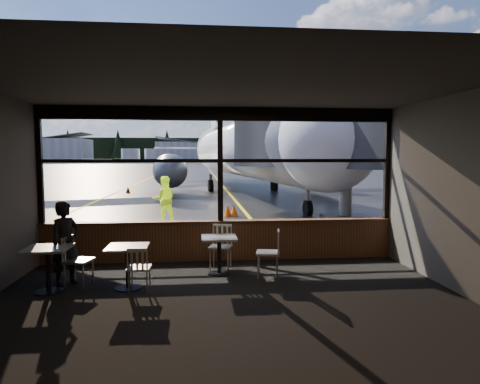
{
  "coord_description": "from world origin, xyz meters",
  "views": [
    {
      "loc": [
        -0.5,
        -9.73,
        2.39
      ],
      "look_at": [
        0.55,
        1.0,
        1.5
      ],
      "focal_mm": 32.0,
      "sensor_mm": 36.0,
      "label": 1
    }
  ],
  "objects": [
    {
      "name": "passenger",
      "position": [
        -2.95,
        -1.65,
        0.79
      ],
      "size": [
        0.66,
        0.68,
        1.58
      ],
      "primitive_type": "imported",
      "rotation": [
        0.0,
        0.0,
        0.87
      ],
      "color": "black",
      "rests_on": "carpet_floor"
    },
    {
      "name": "window_transom",
      "position": [
        0.0,
        0.0,
        2.3
      ],
      "size": [
        8.0,
        0.1,
        0.08
      ],
      "primitive_type": "cube",
      "color": "black",
      "rests_on": "ground"
    },
    {
      "name": "cone_wing",
      "position": [
        -5.15,
        19.04,
        0.22
      ],
      "size": [
        0.31,
        0.31,
        0.44
      ],
      "primitive_type": "cone",
      "color": "#FF5708",
      "rests_on": "ground_plane"
    },
    {
      "name": "wall_back",
      "position": [
        0.0,
        -6.0,
        1.75
      ],
      "size": [
        8.0,
        0.04,
        3.5
      ],
      "primitive_type": "cube",
      "color": "#514A41",
      "rests_on": "ground"
    },
    {
      "name": "fuel_tank_a",
      "position": [
        -30.0,
        182.0,
        3.0
      ],
      "size": [
        8.0,
        8.0,
        6.0
      ],
      "primitive_type": "cylinder",
      "color": "silver",
      "rests_on": "ground_plane"
    },
    {
      "name": "chair_near_n",
      "position": [
        -0.04,
        -0.87,
        0.48
      ],
      "size": [
        0.63,
        0.63,
        0.96
      ],
      "primitive_type": null,
      "rotation": [
        0.0,
        0.0,
        2.9
      ],
      "color": "#BAB4A8",
      "rests_on": "carpet_floor"
    },
    {
      "name": "ground_plane",
      "position": [
        0.0,
        120.0,
        0.0
      ],
      "size": [
        520.0,
        520.0,
        0.0
      ],
      "primitive_type": "plane",
      "color": "black",
      "rests_on": "ground"
    },
    {
      "name": "carpet_floor",
      "position": [
        0.0,
        -3.0,
        0.01
      ],
      "size": [
        8.0,
        6.0,
        0.01
      ],
      "primitive_type": "cube",
      "color": "black",
      "rests_on": "ground"
    },
    {
      "name": "ground_crew",
      "position": [
        -1.73,
        5.81,
        0.85
      ],
      "size": [
        0.93,
        0.79,
        1.7
      ],
      "primitive_type": "imported",
      "rotation": [
        0.0,
        0.0,
        3.34
      ],
      "color": "#BFF219",
      "rests_on": "ground_plane"
    },
    {
      "name": "mullion_right",
      "position": [
        3.95,
        0.0,
        2.2
      ],
      "size": [
        0.12,
        0.12,
        2.6
      ],
      "primitive_type": "cube",
      "color": "black",
      "rests_on": "ground"
    },
    {
      "name": "treeline",
      "position": [
        0.0,
        210.0,
        6.0
      ],
      "size": [
        360.0,
        3.0,
        12.0
      ],
      "primitive_type": "cube",
      "color": "black",
      "rests_on": "ground_plane"
    },
    {
      "name": "chair_mid_s",
      "position": [
        -1.56,
        -2.13,
        0.41
      ],
      "size": [
        0.47,
        0.47,
        0.82
      ],
      "primitive_type": null,
      "rotation": [
        0.0,
        0.0,
        -0.04
      ],
      "color": "#BBB7A9",
      "rests_on": "carpet_floor"
    },
    {
      "name": "cafe_table_mid",
      "position": [
        -1.78,
        -2.0,
        0.39
      ],
      "size": [
        0.72,
        0.72,
        0.79
      ],
      "primitive_type": null,
      "color": "gray",
      "rests_on": "carpet_floor"
    },
    {
      "name": "wall_right",
      "position": [
        4.0,
        -3.0,
        1.75
      ],
      "size": [
        0.04,
        6.0,
        3.5
      ],
      "primitive_type": "cube",
      "color": "#514A41",
      "rests_on": "ground"
    },
    {
      "name": "chair_near_e",
      "position": [
        0.87,
        -1.46,
        0.48
      ],
      "size": [
        0.6,
        0.6,
        0.95
      ],
      "primitive_type": null,
      "rotation": [
        0.0,
        0.0,
        1.39
      ],
      "color": "#B1ACA0",
      "rests_on": "carpet_floor"
    },
    {
      "name": "ceiling",
      "position": [
        0.0,
        -3.0,
        3.5
      ],
      "size": [
        8.0,
        6.0,
        0.04
      ],
      "primitive_type": "cube",
      "color": "#38332D",
      "rests_on": "ground"
    },
    {
      "name": "mullion_left",
      "position": [
        -3.95,
        0.0,
        2.2
      ],
      "size": [
        0.12,
        0.12,
        2.6
      ],
      "primitive_type": "cube",
      "color": "black",
      "rests_on": "ground"
    },
    {
      "name": "cone_nose",
      "position": [
        0.92,
        7.41,
        0.23
      ],
      "size": [
        0.33,
        0.33,
        0.46
      ],
      "primitive_type": "cone",
      "color": "orange",
      "rests_on": "ground_plane"
    },
    {
      "name": "cafe_table_near",
      "position": [
        -0.09,
        -1.19,
        0.39
      ],
      "size": [
        0.7,
        0.7,
        0.77
      ],
      "primitive_type": null,
      "color": "gray",
      "rests_on": "carpet_floor"
    },
    {
      "name": "mullion_centre",
      "position": [
        0.0,
        0.0,
        2.2
      ],
      "size": [
        0.12,
        0.12,
        2.6
      ],
      "primitive_type": "cube",
      "color": "black",
      "rests_on": "ground"
    },
    {
      "name": "airliner",
      "position": [
        2.72,
        19.13,
        5.46
      ],
      "size": [
        33.32,
        38.64,
        10.93
      ],
      "primitive_type": null,
      "rotation": [
        0.0,
        0.0,
        0.1
      ],
      "color": "white",
      "rests_on": "ground_plane"
    },
    {
      "name": "fuel_tank_c",
      "position": [
        -10.0,
        182.0,
        3.0
      ],
      "size": [
        8.0,
        8.0,
        6.0
      ],
      "primitive_type": "cylinder",
      "color": "silver",
      "rests_on": "ground_plane"
    },
    {
      "name": "cafe_table_left",
      "position": [
        -3.14,
        -2.07,
        0.4
      ],
      "size": [
        0.73,
        0.73,
        0.81
      ],
      "primitive_type": null,
      "color": "#ABA79D",
      "rests_on": "carpet_floor"
    },
    {
      "name": "window_sill",
      "position": [
        0.0,
        0.0,
        0.45
      ],
      "size": [
        8.0,
        0.28,
        0.9
      ],
      "primitive_type": "cube",
      "color": "#4E2A17",
      "rests_on": "ground"
    },
    {
      "name": "chair_mid_w",
      "position": [
        -2.71,
        -1.73,
        0.47
      ],
      "size": [
        0.62,
        0.62,
        0.94
      ],
      "primitive_type": null,
      "rotation": [
        0.0,
        0.0,
        -1.81
      ],
      "color": "#AFAB9E",
      "rests_on": "carpet_floor"
    },
    {
      "name": "cone_extra",
      "position": [
        0.66,
        7.35,
        0.23
      ],
      "size": [
        0.33,
        0.33,
        0.46
      ],
      "primitive_type": "cone",
      "color": "#FF4208",
      "rests_on": "ground_plane"
    },
    {
      "name": "jet_bridge",
      "position": [
        3.6,
        5.5,
        2.48
      ],
      "size": [
        9.31,
        11.37,
        4.96
      ],
      "primitive_type": null,
      "color": "#2C2D2F",
      "rests_on": "ground_plane"
    },
    {
      "name": "hangar_mid",
      "position": [
        0.0,
        185.0,
        5.0
      ],
      "size": [
        38.0,
        15.0,
        10.0
      ],
      "primitive_type": null,
      "color": "silver",
      "rests_on": "ground_plane"
    },
    {
      "name": "hangar_right",
      "position": [
        60.0,
        178.0,
        6.0
      ],
      "size": [
        50.0,
        20.0,
        12.0
      ],
      "primitive_type": null,
      "color": "silver",
      "rests_on": "ground_plane"
    },
    {
      "name": "fuel_tank_b",
      "position": [
        -20.0,
        182.0,
        3.0
      ],
      "size": [
        8.0,
        8.0,
        6.0
      ],
      "primitive_type": "cylinder",
      "color": "silver",
      "rests_on": "ground_plane"
    },
    {
      "name": "hangar_left",
      "position": [
        -70.0,
        180.0,
        5.5
      ],
      "size": [
        45.0,
        18.0,
        11.0
      ],
      "primitive_type": null,
      "color": "silver",
      "rests_on": "ground_plane"
    },
    {
      "name": "window_header",
      "position": [
        0.0,
        0.0,
        3.35
      ],
      "size": [
        8.0,
        0.18,
        0.3
      ],
      "primitive_type": "cube",
      "color": "black",
      "rests_on": "ground"
    }
  ]
}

